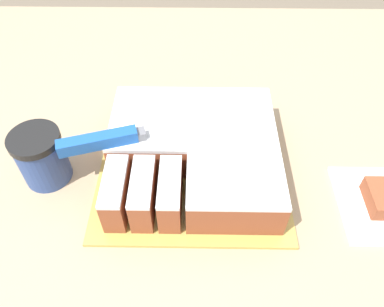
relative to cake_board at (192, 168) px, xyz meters
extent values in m
cube|color=tan|center=(0.04, 0.05, -0.45)|extent=(1.40, 1.10, 0.89)
cube|color=gold|center=(0.00, 0.00, 0.00)|extent=(0.33, 0.31, 0.01)
cube|color=#994C2D|center=(0.00, 0.05, 0.04)|extent=(0.29, 0.16, 0.06)
cube|color=white|center=(0.00, 0.05, 0.07)|extent=(0.29, 0.16, 0.01)
cube|color=#994C2D|center=(0.07, -0.08, 0.04)|extent=(0.15, 0.11, 0.06)
cube|color=white|center=(0.07, -0.08, 0.07)|extent=(0.15, 0.11, 0.01)
cube|color=#994C2D|center=(-0.12, -0.09, 0.04)|extent=(0.03, 0.10, 0.06)
cube|color=white|center=(-0.12, -0.09, 0.07)|extent=(0.03, 0.10, 0.01)
cube|color=#994C2D|center=(-0.08, -0.09, 0.04)|extent=(0.03, 0.10, 0.06)
cube|color=white|center=(-0.08, -0.09, 0.07)|extent=(0.03, 0.10, 0.01)
cube|color=#994C2D|center=(-0.03, -0.09, 0.04)|extent=(0.03, 0.10, 0.06)
cube|color=white|center=(-0.03, -0.09, 0.07)|extent=(0.03, 0.10, 0.01)
cube|color=silver|center=(-0.01, 0.02, 0.08)|extent=(0.16, 0.06, 0.00)
cube|color=slate|center=(-0.08, 0.00, 0.08)|extent=(0.02, 0.02, 0.02)
cube|color=#1E59B2|center=(-0.15, -0.02, 0.09)|extent=(0.13, 0.06, 0.02)
cylinder|color=#334C8C|center=(-0.25, -0.02, 0.04)|extent=(0.08, 0.08, 0.09)
cylinder|color=black|center=(-0.25, -0.02, 0.09)|extent=(0.08, 0.08, 0.01)
cube|color=white|center=(0.32, -0.07, 0.00)|extent=(0.15, 0.15, 0.01)
camera|label=1|loc=(0.01, -0.43, 0.52)|focal=35.00mm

